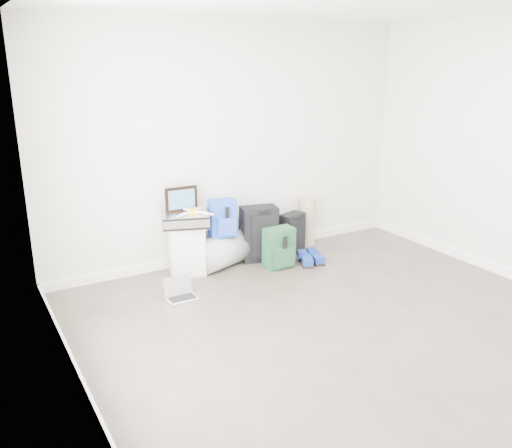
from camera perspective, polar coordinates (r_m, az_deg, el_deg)
ground at (r=4.70m, az=12.42°, el=-12.52°), size 5.00×5.00×0.00m
room_envelope at (r=4.14m, az=13.81°, el=8.73°), size 4.52×5.02×2.71m
boxes_stack at (r=5.96m, az=-7.29°, el=-2.69°), size 0.45×0.39×0.55m
briefcase at (r=5.85m, az=-7.42°, el=0.46°), size 0.57×0.49×0.14m
painting at (r=5.88m, az=-7.87°, el=2.62°), size 0.36×0.04×0.27m
drone at (r=5.84m, az=-6.66°, el=1.41°), size 0.49×0.49×0.05m
duffel_bag at (r=6.14m, az=-3.56°, el=-2.83°), size 0.70×0.55×0.38m
blue_backpack at (r=5.99m, az=-3.50°, el=0.55°), size 0.32×0.26×0.41m
large_suitcase at (r=6.29m, az=0.36°, el=-1.02°), size 0.46×0.34×0.64m
green_backpack at (r=6.11m, az=2.48°, el=-2.60°), size 0.33×0.24×0.46m
carry_on at (r=6.56m, az=3.83°, el=-0.98°), size 0.35×0.29×0.49m
shoes at (r=6.31m, az=5.84°, el=-3.69°), size 0.35×0.32×0.10m
rolled_rug at (r=6.85m, az=5.44°, el=0.30°), size 0.20×0.20×0.61m
laptop at (r=5.46m, az=-7.98°, el=-7.21°), size 0.30×0.22×0.21m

